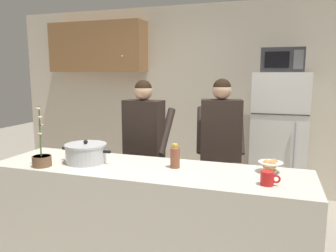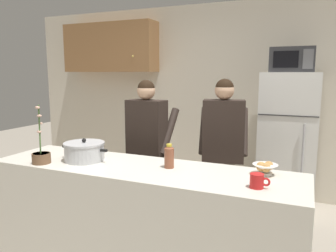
{
  "view_description": "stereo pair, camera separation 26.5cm",
  "coord_description": "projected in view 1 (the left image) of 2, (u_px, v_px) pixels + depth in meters",
  "views": [
    {
      "loc": [
        0.95,
        -2.33,
        1.66
      ],
      "look_at": [
        0.0,
        0.55,
        1.17
      ],
      "focal_mm": 35.07,
      "sensor_mm": 36.0,
      "label": 1
    },
    {
      "loc": [
        1.2,
        -2.24,
        1.66
      ],
      "look_at": [
        0.0,
        0.55,
        1.17
      ],
      "focal_mm": 35.07,
      "sensor_mm": 36.0,
      "label": 2
    }
  ],
  "objects": [
    {
      "name": "person_by_sink",
      "position": [
        221.0,
        139.0,
        3.34
      ],
      "size": [
        0.55,
        0.49,
        1.61
      ],
      "color": "#726656",
      "rests_on": "ground"
    },
    {
      "name": "cooking_pot",
      "position": [
        86.0,
        153.0,
        2.74
      ],
      "size": [
        0.45,
        0.34,
        0.19
      ],
      "color": "silver",
      "rests_on": "kitchen_island"
    },
    {
      "name": "coffee_mug",
      "position": [
        268.0,
        178.0,
        2.18
      ],
      "size": [
        0.13,
        0.09,
        0.1
      ],
      "color": "red",
      "rests_on": "kitchen_island"
    },
    {
      "name": "bread_bowl",
      "position": [
        271.0,
        166.0,
        2.46
      ],
      "size": [
        0.18,
        0.18,
        0.1
      ],
      "color": "white",
      "rests_on": "kitchen_island"
    },
    {
      "name": "bottle_near_edge",
      "position": [
        175.0,
        156.0,
        2.58
      ],
      "size": [
        0.08,
        0.08,
        0.19
      ],
      "color": "brown",
      "rests_on": "kitchen_island"
    },
    {
      "name": "person_near_pot",
      "position": [
        144.0,
        138.0,
        3.42
      ],
      "size": [
        0.52,
        0.44,
        1.59
      ],
      "color": "#33384C",
      "rests_on": "ground"
    },
    {
      "name": "refrigerator",
      "position": [
        278.0,
        141.0,
        4.04
      ],
      "size": [
        0.64,
        0.68,
        1.67
      ],
      "color": "white",
      "rests_on": "ground"
    },
    {
      "name": "potted_orchid",
      "position": [
        42.0,
        158.0,
        2.62
      ],
      "size": [
        0.15,
        0.15,
        0.49
      ],
      "color": "brown",
      "rests_on": "kitchen_island"
    },
    {
      "name": "kitchen_island",
      "position": [
        147.0,
        222.0,
        2.67
      ],
      "size": [
        2.53,
        0.68,
        0.92
      ],
      "primitive_type": "cube",
      "color": "silver",
      "rests_on": "ground"
    },
    {
      "name": "microwave",
      "position": [
        282.0,
        60.0,
        3.86
      ],
      "size": [
        0.48,
        0.37,
        0.28
      ],
      "color": "#2D2D30",
      "rests_on": "refrigerator"
    },
    {
      "name": "back_wall_unit",
      "position": [
        188.0,
        90.0,
        4.72
      ],
      "size": [
        6.0,
        0.48,
        2.6
      ],
      "color": "beige",
      "rests_on": "ground"
    }
  ]
}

